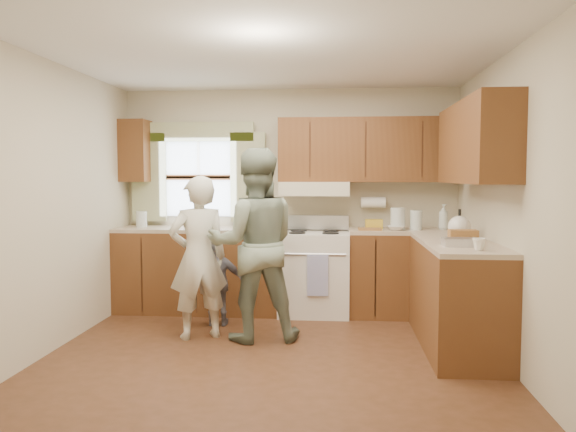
# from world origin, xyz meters

# --- Properties ---
(room) EXTENTS (3.80, 3.80, 3.80)m
(room) POSITION_xyz_m (0.00, 0.00, 1.25)
(room) COLOR #432814
(room) RESTS_ON ground
(kitchen_fixtures) EXTENTS (3.80, 2.25, 2.15)m
(kitchen_fixtures) POSITION_xyz_m (0.62, 1.07, 0.84)
(kitchen_fixtures) COLOR #3F200D
(kitchen_fixtures) RESTS_ON ground
(stove) EXTENTS (0.76, 0.67, 1.07)m
(stove) POSITION_xyz_m (0.30, 1.44, 0.47)
(stove) COLOR silver
(stove) RESTS_ON ground
(woman_left) EXTENTS (0.66, 0.58, 1.52)m
(woman_left) POSITION_xyz_m (-0.74, 0.40, 0.76)
(woman_left) COLOR beige
(woman_left) RESTS_ON ground
(woman_right) EXTENTS (0.99, 0.84, 1.77)m
(woman_right) POSITION_xyz_m (-0.21, 0.40, 0.88)
(woman_right) COLOR #264035
(woman_right) RESTS_ON ground
(child) EXTENTS (0.53, 0.25, 0.88)m
(child) POSITION_xyz_m (-0.65, 0.85, 0.44)
(child) COLOR slate
(child) RESTS_ON ground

